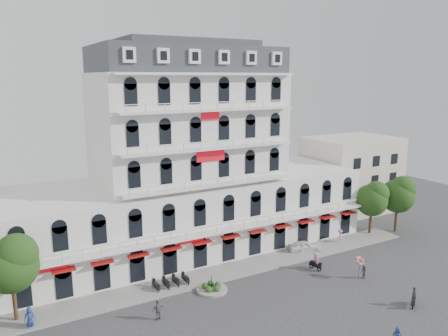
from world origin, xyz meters
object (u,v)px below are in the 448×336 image
(rider_center, at_px, (315,261))
(balloon_vendor, at_px, (362,267))
(parked_car, at_px, (304,246))
(rider_northeast, at_px, (414,297))

(rider_center, xyz_separation_m, balloon_vendor, (2.91, -4.17, 0.21))
(parked_car, relative_size, rider_northeast, 1.98)
(parked_car, distance_m, balloon_vendor, 9.00)
(rider_center, bearing_deg, parked_car, 141.37)
(parked_car, height_order, rider_northeast, rider_northeast)
(parked_car, xyz_separation_m, rider_center, (-2.33, -4.79, 0.41))
(rider_northeast, bearing_deg, balloon_vendor, -125.34)
(rider_northeast, distance_m, balloon_vendor, 6.72)
(parked_car, relative_size, balloon_vendor, 1.65)
(rider_northeast, bearing_deg, parked_car, -122.52)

